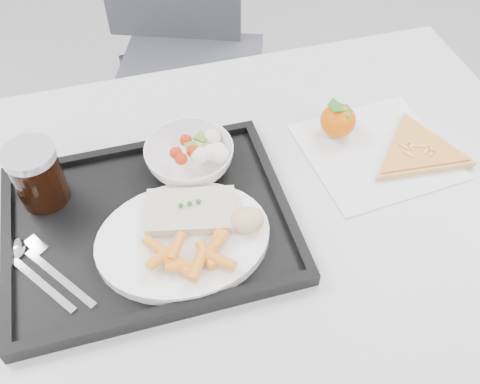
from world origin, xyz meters
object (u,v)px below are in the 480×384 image
Objects in this scene: chair at (181,36)px; pizza_slice at (418,151)px; dinner_plate at (183,239)px; salad_bowl at (190,157)px; table at (226,233)px; cola_glass at (37,174)px; tangerine at (338,120)px; tray at (149,224)px.

chair reaches higher than pizza_slice.
dinner_plate is 0.93× the size of pizza_slice.
pizza_slice is at bearing -9.82° from salad_bowl.
cola_glass reaches higher than table.
cola_glass is at bearing -179.35° from salad_bowl.
cola_glass is (-0.36, -0.75, 0.28)m from chair.
chair reaches higher than tangerine.
chair is 0.79m from salad_bowl.
salad_bowl reaches higher than dinner_plate.
chair is at bearing 79.77° from dinner_plate.
salad_bowl is (0.09, 0.10, 0.03)m from tray.
salad_bowl is at bearing 170.18° from pizza_slice.
pizza_slice is (0.41, -0.07, -0.03)m from salad_bowl.
chair is at bearing 84.52° from table.
tray is 1.55× the size of pizza_slice.
chair is at bearing 64.09° from cola_glass.
dinner_plate is at bearing -106.06° from salad_bowl.
table is at bearing -154.47° from tangerine.
dinner_plate reaches higher than pizza_slice.
table is 4.13× the size of pizza_slice.
pizza_slice is at bearing -5.91° from cola_glass.
tangerine is at bearing 2.57° from cola_glass.
tray is 0.50m from pizza_slice.
tangerine is 0.29× the size of pizza_slice.
tray is (-0.21, -0.85, 0.22)m from chair.
dinner_plate is 0.37m from tangerine.
dinner_plate is at bearing -37.24° from cola_glass.
cola_glass reaches higher than salad_bowl.
dinner_plate is 0.26m from cola_glass.
cola_glass is at bearing -177.43° from tangerine.
tangerine is (0.25, 0.12, 0.10)m from table.
chair is 3.44× the size of dinner_plate.
tangerine is at bearing 18.07° from tray.
dinner_plate is (0.05, -0.05, 0.02)m from tray.
tangerine is at bearing -77.10° from chair.
cola_glass reaches higher than dinner_plate.
table is 0.15m from salad_bowl.
cola_glass is at bearing -115.91° from chair.
pizza_slice is at bearing -36.82° from tangerine.
table is at bearing 35.58° from dinner_plate.
dinner_plate is at bearing -144.42° from table.
pizza_slice is (0.50, 0.03, 0.00)m from tray.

